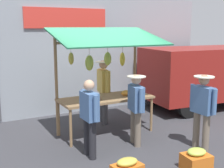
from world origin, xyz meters
TOP-DOWN VIEW (x-y plane):
  - ground_plane at (0.00, 0.00)m, footprint 40.00×40.00m
  - street_backdrop at (0.06, -2.20)m, footprint 9.00×0.30m
  - market_stall at (-0.01, -0.03)m, footprint 2.50×1.46m
  - vendor_with_sunhat at (-0.32, -0.75)m, footprint 0.43×0.70m
  - shopper_in_striped_shirt at (-0.24, 0.92)m, footprint 0.40×0.65m
  - shopper_in_grey_tee at (0.89, 1.03)m, footprint 0.22×0.67m
  - shopper_with_ponytail at (-1.28, 1.79)m, footprint 0.41×0.68m
  - parked_van at (-4.01, -0.71)m, footprint 4.55×2.25m
  - produce_crate_side at (-0.54, 2.43)m, footprint 0.51×0.43m

SIDE VIEW (x-z plane):
  - ground_plane at x=0.00m, z-range 0.00..0.00m
  - produce_crate_side at x=-0.54m, z-range -0.02..0.38m
  - shopper_in_grey_tee at x=0.89m, z-range 0.11..1.64m
  - shopper_in_striped_shirt at x=-0.24m, z-range 0.13..1.66m
  - shopper_with_ponytail at x=-1.28m, z-range 0.13..1.71m
  - vendor_with_sunhat at x=-0.32m, z-range 0.16..1.83m
  - parked_van at x=-4.01m, z-range 0.18..2.06m
  - market_stall at x=-0.01m, z-range 0.30..2.80m
  - street_backdrop at x=0.06m, z-range 0.00..3.40m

